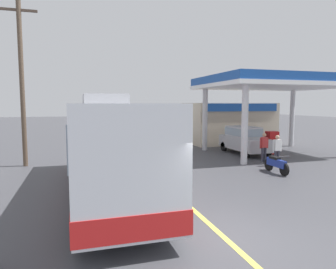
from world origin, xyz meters
TOP-DOWN VIEW (x-y plane):
  - ground at (0.00, 20.00)m, footprint 120.00×120.00m
  - lane_divider_stripe at (0.00, 15.00)m, footprint 0.16×50.00m
  - coach_bus_main at (-2.37, 4.96)m, footprint 2.60×11.04m
  - gas_station_roadside at (9.08, 15.21)m, footprint 9.10×11.95m
  - car_at_pump at (7.29, 11.58)m, footprint 1.70×4.20m
  - minibus_opposing_lane at (2.32, 18.95)m, footprint 2.04×6.13m
  - motorcycle_parked_forecourt at (5.71, 5.91)m, footprint 0.55×1.80m
  - pedestrian_near_pump at (6.87, 8.66)m, footprint 0.55×0.22m
  - pedestrian_by_shop at (6.85, 7.42)m, footprint 0.55×0.22m
  - utility_pole_roadside at (-6.12, 11.24)m, footprint 1.80×0.24m

SIDE VIEW (x-z plane):
  - ground at x=0.00m, z-range 0.00..0.00m
  - lane_divider_stripe at x=0.00m, z-range 0.00..0.01m
  - motorcycle_parked_forecourt at x=5.71m, z-range -0.02..0.90m
  - pedestrian_near_pump at x=6.87m, z-range 0.10..1.76m
  - pedestrian_by_shop at x=6.85m, z-range 0.10..1.76m
  - car_at_pump at x=7.29m, z-range 0.10..1.92m
  - minibus_opposing_lane at x=2.32m, z-range 0.25..2.69m
  - coach_bus_main at x=-2.37m, z-range -0.12..3.56m
  - gas_station_roadside at x=9.08m, z-range 0.08..5.18m
  - utility_pole_roadside at x=-6.12m, z-range 0.18..8.89m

